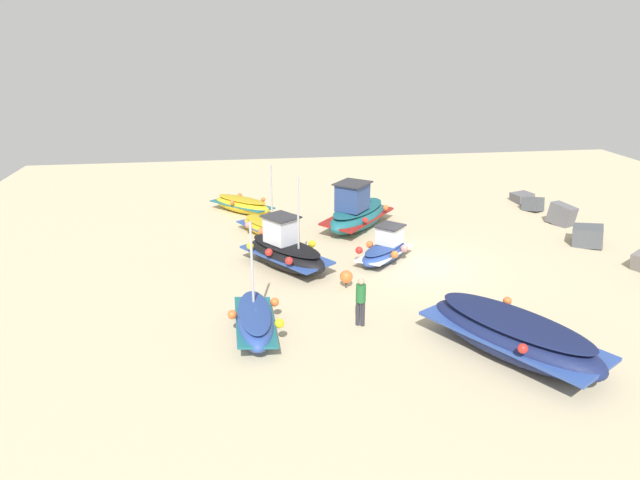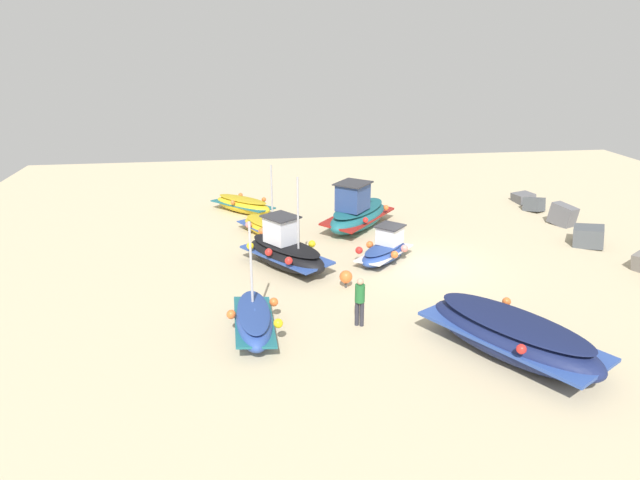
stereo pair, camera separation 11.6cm
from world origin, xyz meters
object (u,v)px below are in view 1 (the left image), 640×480
Objects in this scene: fishing_boat_3 at (285,251)px; fishing_boat_4 at (255,321)px; fishing_boat_2 at (513,335)px; fishing_boat_1 at (357,213)px; fishing_boat_0 at (385,249)px; fishing_boat_6 at (242,205)px; person_walking at (361,298)px; mooring_buoy_0 at (346,277)px; fishing_boat_5 at (266,226)px.

fishing_boat_4 is at bearing 129.09° from fishing_boat_3.
fishing_boat_2 is 7.69m from fishing_boat_4.
fishing_boat_3 reaches higher than fishing_boat_1.
fishing_boat_0 is 9.76m from fishing_boat_6.
fishing_boat_1 is at bearing 14.33° from person_walking.
fishing_boat_3 is at bearing -138.01° from mooring_buoy_0.
fishing_boat_1 is at bearing 165.17° from mooring_buoy_0.
fishing_boat_2 is (12.11, 2.09, -0.14)m from fishing_boat_1.
fishing_boat_0 is 0.85× the size of fishing_boat_4.
fishing_boat_2 is 4.66m from person_walking.
fishing_boat_6 is (-3.52, -5.48, -0.36)m from fishing_boat_1.
fishing_boat_4 reaches higher than mooring_buoy_0.
fishing_boat_3 reaches higher than fishing_boat_2.
mooring_buoy_0 is at bearing -177.15° from fishing_boat_0.
fishing_boat_4 is at bearing -48.60° from mooring_buoy_0.
fishing_boat_3 is 8.19m from fishing_boat_6.
fishing_boat_3 reaches higher than fishing_boat_4.
fishing_boat_3 reaches higher than fishing_boat_5.
fishing_boat_3 is (4.51, -3.85, -0.09)m from fishing_boat_1.
fishing_boat_3 reaches higher than fishing_boat_6.
fishing_boat_5 is at bearing 173.85° from fishing_boat_4.
fishing_boat_1 is 11.15m from fishing_boat_4.
fishing_boat_4 reaches higher than fishing_boat_6.
fishing_boat_3 is 5.58m from person_walking.
person_walking is (-2.39, -3.99, 0.30)m from fishing_boat_2.
fishing_boat_0 reaches higher than fishing_boat_6.
fishing_boat_3 is at bearing 164.05° from fishing_boat_4.
fishing_boat_6 is (-15.63, -7.57, -0.23)m from fishing_boat_2.
mooring_buoy_0 is (-5.32, -3.89, -0.22)m from fishing_boat_2.
fishing_boat_6 is (-13.35, -0.23, -0.05)m from fishing_boat_4.
fishing_boat_2 is 9.65m from fishing_boat_3.
fishing_boat_4 is 5.22× the size of mooring_buoy_0.
fishing_boat_4 reaches higher than fishing_boat_0.
fishing_boat_3 is 1.21× the size of fishing_boat_4.
fishing_boat_4 is at bearing 144.92° from fishing_boat_5.
fishing_boat_1 is at bearing 47.23° from fishing_boat_0.
fishing_boat_5 is (-4.10, -4.71, -0.12)m from fishing_boat_0.
mooring_buoy_0 is (6.79, -1.80, -0.35)m from fishing_boat_1.
person_walking is at bearing -1.89° from mooring_buoy_0.
fishing_boat_0 is at bearing 43.06° from fishing_boat_1.
fishing_boat_2 is at bearing -18.89° from fishing_boat_6.
fishing_boat_5 reaches higher than mooring_buoy_0.
fishing_boat_5 is 9.82m from person_walking.
fishing_boat_1 is 5.93m from fishing_boat_3.
fishing_boat_4 is (5.48, -5.54, -0.03)m from fishing_boat_0.
fishing_boat_3 is at bearing -1.26° from fishing_boat_1.
fishing_boat_1 is 1.35× the size of fishing_boat_6.
fishing_boat_1 is 7.03m from mooring_buoy_0.
fishing_boat_2 reaches higher than fishing_boat_6.
fishing_boat_6 is at bearing -6.06° from fishing_boat_2.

